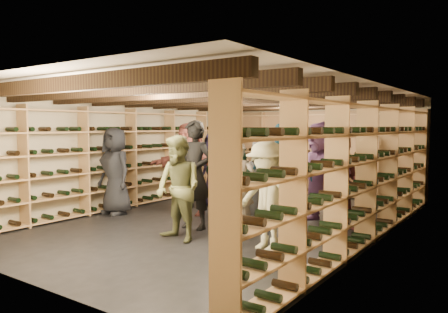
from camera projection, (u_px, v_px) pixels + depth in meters
ground at (228, 220)px, 8.20m from camera, size 8.00×8.00×0.00m
walls at (228, 157)px, 8.11m from camera, size 5.52×8.02×2.40m
ceiling at (228, 92)px, 8.03m from camera, size 5.50×8.00×0.01m
ceiling_joists at (228, 99)px, 8.04m from camera, size 5.40×7.12×0.18m
wine_rack_left at (132, 158)px, 9.60m from camera, size 0.32×7.50×2.15m
wine_rack_right at (366, 172)px, 6.64m from camera, size 0.32×7.50×2.15m
wine_rack_back at (312, 153)px, 11.24m from camera, size 4.70×0.30×2.15m
crate_stack_left at (253, 191)px, 10.22m from camera, size 0.52×0.36×0.51m
crate_stack_right at (243, 195)px, 9.52m from camera, size 0.50×0.33×0.51m
crate_loose at (267, 200)px, 9.87m from camera, size 0.57×0.46×0.17m
person_0 at (115, 171)px, 8.73m from camera, size 0.90×0.64×1.73m
person_1 at (195, 175)px, 7.49m from camera, size 0.70×0.48×1.87m
person_2 at (178, 188)px, 6.67m from camera, size 0.88×0.74×1.63m
person_3 at (266, 196)px, 6.19m from camera, size 1.10×0.76×1.56m
person_4 at (280, 177)px, 7.41m from camera, size 1.16×0.83×1.82m
person_5 at (190, 168)px, 8.75m from camera, size 1.76×0.66×1.86m
person_6 at (214, 169)px, 9.66m from camera, size 0.92×0.75×1.62m
person_7 at (239, 187)px, 7.31m from camera, size 0.65×0.56×1.50m
person_8 at (343, 183)px, 7.40m from camera, size 0.93×0.82×1.62m
person_9 at (226, 174)px, 8.90m from camera, size 1.16×0.88×1.60m
person_10 at (228, 172)px, 8.02m from camera, size 1.14×0.61×1.85m
person_11 at (320, 172)px, 8.00m from camera, size 1.79×1.22×1.86m
person_12 at (262, 181)px, 7.90m from camera, size 0.83×0.60×1.56m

